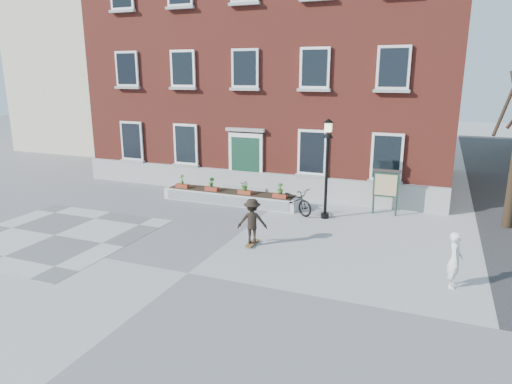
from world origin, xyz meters
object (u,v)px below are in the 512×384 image
at_px(notice_board, 386,184).
at_px(skateboarder, 252,221).
at_px(bicycle, 294,200).
at_px(lamp_post, 327,155).
at_px(bystander, 455,260).

bearing_deg(notice_board, skateboarder, -125.71).
height_order(bicycle, lamp_post, lamp_post).
bearing_deg(lamp_post, bystander, -45.29).
bearing_deg(skateboarder, bicycle, 87.24).
bearing_deg(lamp_post, notice_board, 32.00).
relative_size(bystander, skateboarder, 0.96).
xyz_separation_m(bicycle, lamp_post, (1.37, -0.18, 2.00)).
distance_m(bicycle, lamp_post, 2.43).
bearing_deg(bystander, skateboarder, 83.96).
relative_size(bystander, lamp_post, 0.39).
bearing_deg(bicycle, skateboarder, -154.01).
distance_m(bystander, skateboarder, 6.23).
height_order(lamp_post, skateboarder, lamp_post).
bearing_deg(notice_board, bystander, -67.47).
distance_m(bystander, lamp_post, 6.79).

